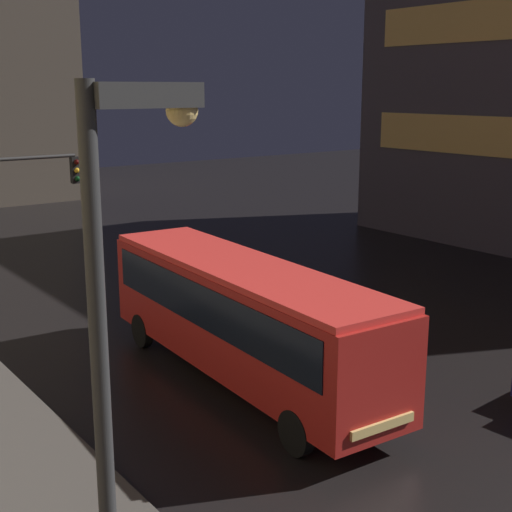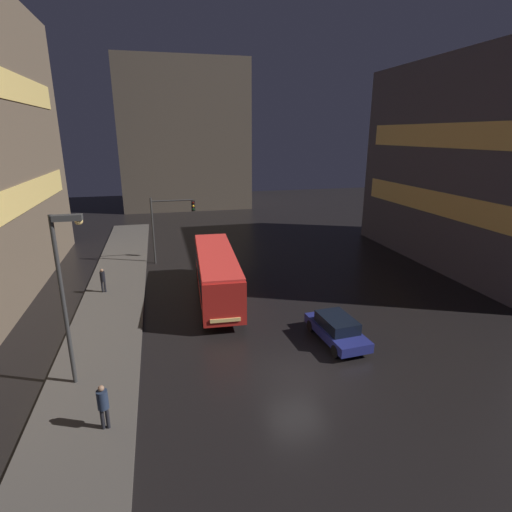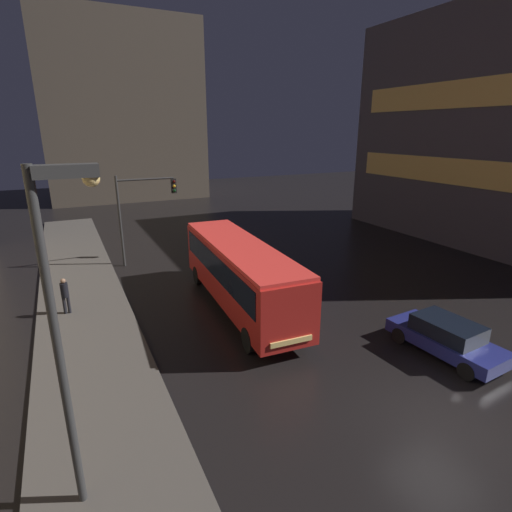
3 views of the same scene
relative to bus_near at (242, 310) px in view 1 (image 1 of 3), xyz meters
name	(u,v)px [view 1 (image 1 of 3)]	position (x,y,z in m)	size (l,w,h in m)	color
bus_near	(242,310)	(0.00, 0.00, 0.00)	(3.01, 10.68, 3.20)	#AD1E19
traffic_light_main	(16,204)	(-2.70, 8.87, 1.88)	(3.66, 0.35, 5.61)	#2D2D2D
street_lamp_sidewalk	(121,339)	(-7.24, -8.09, 3.14)	(1.25, 0.36, 7.47)	#2D2D2D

